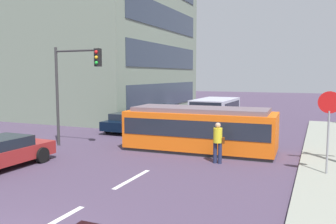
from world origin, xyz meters
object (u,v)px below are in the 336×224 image
at_px(pedestrian_crossing, 218,140).
at_px(parked_sedan_mid, 0,152).
at_px(city_bus, 215,109).
at_px(parked_sedan_furthest, 165,111).
at_px(stop_sign, 329,115).
at_px(parked_sedan_far, 131,121).
at_px(streetcar_tram, 200,128).
at_px(traffic_light_mast, 74,77).

bearing_deg(pedestrian_crossing, parked_sedan_mid, -151.69).
bearing_deg(city_bus, parked_sedan_furthest, 167.26).
distance_m(pedestrian_crossing, parked_sedan_furthest, 14.70).
bearing_deg(parked_sedan_mid, parked_sedan_furthest, 91.19).
distance_m(pedestrian_crossing, stop_sign, 4.24).
bearing_deg(parked_sedan_far, streetcar_tram, -33.79).
relative_size(pedestrian_crossing, parked_sedan_far, 0.37).
xyz_separation_m(pedestrian_crossing, traffic_light_mast, (-7.38, 0.37, 2.52)).
xyz_separation_m(parked_sedan_mid, parked_sedan_far, (0.18, 9.98, 0.00)).
xyz_separation_m(parked_sedan_far, parked_sedan_furthest, (-0.52, 6.49, -0.00)).
xyz_separation_m(city_bus, parked_sedan_far, (-4.02, -5.47, -0.41)).
bearing_deg(city_bus, pedestrian_crossing, -73.85).
bearing_deg(traffic_light_mast, parked_sedan_furthest, 92.20).
height_order(parked_sedan_furthest, traffic_light_mast, traffic_light_mast).
xyz_separation_m(streetcar_tram, parked_sedan_mid, (-6.10, -6.02, -0.45)).
distance_m(parked_sedan_furthest, traffic_light_mast, 12.40).
height_order(city_bus, stop_sign, stop_sign).
height_order(pedestrian_crossing, parked_sedan_furthest, pedestrian_crossing).
distance_m(streetcar_tram, parked_sedan_far, 7.14).
height_order(parked_sedan_mid, parked_sedan_furthest, same).
xyz_separation_m(pedestrian_crossing, stop_sign, (4.03, -0.43, 1.25)).
relative_size(city_bus, parked_sedan_furthest, 1.17).
distance_m(parked_sedan_furthest, stop_sign, 17.58).
bearing_deg(traffic_light_mast, streetcar_tram, 15.09).
bearing_deg(pedestrian_crossing, parked_sedan_furthest, 122.23).
xyz_separation_m(city_bus, stop_sign, (7.33, -11.84, 1.16)).
bearing_deg(streetcar_tram, city_bus, 101.42).
bearing_deg(parked_sedan_furthest, parked_sedan_mid, -88.81).
distance_m(city_bus, traffic_light_mast, 12.01).
bearing_deg(pedestrian_crossing, stop_sign, -6.10).
relative_size(pedestrian_crossing, parked_sedan_furthest, 0.39).
bearing_deg(stop_sign, parked_sedan_far, 150.68).
bearing_deg(traffic_light_mast, city_bus, 69.75).
relative_size(city_bus, pedestrian_crossing, 3.02).
distance_m(streetcar_tram, city_bus, 9.62).
distance_m(parked_sedan_mid, parked_sedan_far, 9.98).
bearing_deg(stop_sign, parked_sedan_furthest, 132.69).
bearing_deg(parked_sedan_furthest, traffic_light_mast, -87.80).
relative_size(pedestrian_crossing, parked_sedan_mid, 0.40).
xyz_separation_m(stop_sign, traffic_light_mast, (-11.41, 0.80, 1.27)).
height_order(parked_sedan_mid, parked_sedan_far, same).
bearing_deg(city_bus, parked_sedan_mid, -105.19).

